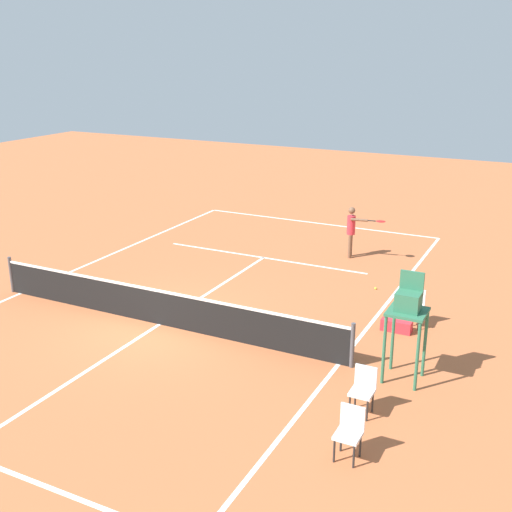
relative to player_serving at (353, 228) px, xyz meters
name	(u,v)px	position (x,y,z in m)	size (l,w,h in m)	color
ground_plane	(160,324)	(2.66, 7.55, -1.05)	(60.00, 60.00, 0.00)	#B76038
court_lines	(160,324)	(2.66, 7.55, -1.04)	(9.87, 22.47, 0.01)	white
tennis_net	(159,307)	(2.66, 7.55, -0.55)	(10.47, 0.10, 1.07)	#4C4C51
player_serving	(353,228)	(0.00, 0.00, 0.00)	(1.33, 0.45, 1.75)	brown
tennis_ball	(376,288)	(-1.63, 2.60, -1.01)	(0.07, 0.07, 0.07)	#CCE033
umpire_chair	(408,310)	(-3.69, 7.56, 0.56)	(0.80, 0.80, 2.41)	#2D6B4C
courtside_chair_near	(350,430)	(-3.53, 10.73, -0.51)	(0.44, 0.46, 0.95)	#262626
courtside_chair_mid	(415,306)	(-3.24, 4.67, -0.51)	(0.44, 0.46, 0.95)	#262626
courtside_chair_far	(363,388)	(-3.31, 9.24, -0.51)	(0.44, 0.46, 0.95)	#262626
equipment_bag	(396,325)	(-2.93, 5.21, -0.90)	(0.76, 0.32, 0.30)	red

